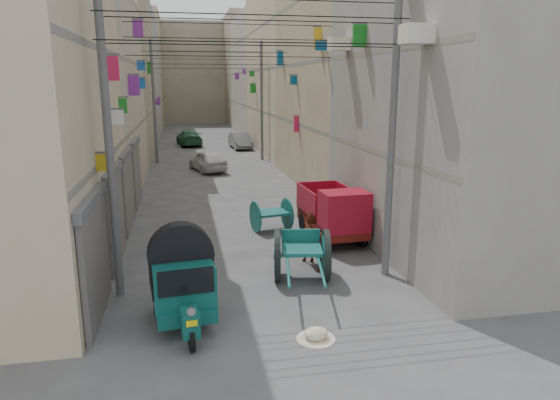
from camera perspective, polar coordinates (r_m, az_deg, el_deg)
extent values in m
cube|color=slate|center=(14.77, -19.78, 4.37)|extent=(0.25, 9.80, 0.18)
cube|color=slate|center=(14.65, -20.73, 16.02)|extent=(0.25, 9.80, 0.18)
cube|color=#B3A69A|center=(26.19, -25.37, 13.59)|extent=(8.00, 12.00, 12.00)
cube|color=slate|center=(25.64, -16.25, 8.07)|extent=(0.25, 11.76, 0.18)
cube|color=slate|center=(25.57, -16.69, 14.78)|extent=(0.25, 11.76, 0.18)
cube|color=#9F957D|center=(38.97, -20.86, 14.95)|extent=(8.00, 14.00, 14.00)
cube|color=slate|center=(38.57, -14.63, 9.74)|extent=(0.25, 13.72, 0.18)
cube|color=slate|center=(38.53, -14.90, 14.19)|extent=(0.25, 13.72, 0.18)
cube|color=slate|center=(38.72, -15.17, 18.63)|extent=(0.25, 13.72, 0.18)
cube|color=gray|center=(52.81, -18.26, 13.28)|extent=(8.00, 14.00, 11.80)
cube|color=slate|center=(52.54, -13.77, 10.61)|extent=(0.25, 13.72, 0.18)
cube|color=slate|center=(52.51, -13.96, 13.88)|extent=(0.25, 13.72, 0.18)
cube|color=slate|center=(52.65, -14.15, 17.14)|extent=(0.25, 13.72, 0.18)
cube|color=tan|center=(65.75, -16.95, 13.98)|extent=(8.00, 12.00, 13.50)
cube|color=slate|center=(65.52, -13.30, 11.09)|extent=(0.25, 11.76, 0.18)
cube|color=slate|center=(65.50, -13.45, 13.71)|extent=(0.25, 11.76, 0.18)
cube|color=slate|center=(65.61, -13.59, 16.33)|extent=(0.25, 11.76, 0.18)
cube|color=gray|center=(17.55, 24.20, 16.12)|extent=(8.00, 10.00, 13.00)
cube|color=slate|center=(15.78, 11.38, 5.41)|extent=(0.25, 9.80, 0.18)
cube|color=slate|center=(15.67, 11.90, 16.34)|extent=(0.25, 9.80, 0.18)
cube|color=tan|center=(27.31, 10.45, 14.55)|extent=(8.00, 12.00, 12.00)
cube|color=slate|center=(26.23, 2.18, 8.69)|extent=(0.25, 11.76, 0.18)
cube|color=slate|center=(26.16, 2.24, 15.25)|extent=(0.25, 11.76, 0.18)
cube|color=slate|center=(26.44, 2.30, 21.77)|extent=(0.25, 11.76, 0.18)
cube|color=#C9B498|center=(39.74, 3.43, 15.71)|extent=(8.00, 14.00, 14.00)
cube|color=slate|center=(38.97, -2.26, 10.18)|extent=(0.25, 13.72, 0.18)
cube|color=slate|center=(38.93, -2.31, 14.60)|extent=(0.25, 13.72, 0.18)
cube|color=slate|center=(39.11, -2.35, 18.99)|extent=(0.25, 13.72, 0.18)
cube|color=#B3A69A|center=(53.38, -0.44, 13.92)|extent=(8.00, 14.00, 11.80)
cube|color=slate|center=(52.83, -4.65, 10.95)|extent=(0.25, 13.72, 0.18)
cube|color=slate|center=(52.80, -4.72, 14.21)|extent=(0.25, 13.72, 0.18)
cube|color=slate|center=(52.94, -4.78, 17.46)|extent=(0.25, 13.72, 0.18)
cube|color=#9F957D|center=(66.21, -2.60, 14.51)|extent=(8.00, 12.00, 13.50)
cube|color=slate|center=(65.76, -5.97, 11.37)|extent=(0.25, 11.76, 0.18)
cube|color=slate|center=(65.73, -6.04, 13.98)|extent=(0.25, 11.76, 0.18)
cube|color=slate|center=(65.84, -6.10, 16.60)|extent=(0.25, 11.76, 0.18)
cube|color=#9F957D|center=(72.49, -9.91, 14.03)|extent=(22.00, 10.00, 13.00)
cube|color=#48484D|center=(12.11, -20.31, -6.81)|extent=(0.12, 3.00, 2.60)
cube|color=#535355|center=(11.71, -20.77, -0.11)|extent=(0.18, 3.20, 0.25)
cube|color=#48484D|center=(15.61, -18.25, -2.21)|extent=(0.12, 3.00, 2.60)
cube|color=#535355|center=(15.30, -18.57, 3.03)|extent=(0.18, 3.20, 0.25)
cube|color=#48484D|center=(19.18, -16.96, 0.69)|extent=(0.12, 3.00, 2.60)
cube|color=#535355|center=(18.93, -17.20, 4.98)|extent=(0.18, 3.20, 0.25)
cube|color=#48484D|center=(22.89, -16.06, 2.72)|extent=(0.12, 3.00, 2.60)
cube|color=#535355|center=(22.69, -16.25, 6.32)|extent=(0.18, 3.20, 0.25)
cube|color=#177F20|center=(41.13, -3.25, 14.21)|extent=(0.38, 0.08, 0.41)
cube|color=#7E2893|center=(48.13, -13.71, 10.91)|extent=(0.27, 0.08, 0.71)
cube|color=gold|center=(13.16, -19.34, 4.07)|extent=(0.44, 0.08, 0.42)
cube|color=#7E2893|center=(22.33, -16.37, 12.45)|extent=(0.45, 0.08, 0.84)
cube|color=#7E2893|center=(51.64, -4.93, 13.91)|extent=(0.41, 0.08, 0.59)
cube|color=silver|center=(16.36, -18.09, 8.96)|extent=(0.38, 0.08, 0.44)
cube|color=#177F20|center=(40.39, -3.11, 12.63)|extent=(0.43, 0.08, 0.72)
cube|color=#7E2893|center=(46.43, -4.13, 14.41)|extent=(0.28, 0.08, 0.44)
cube|color=#7E2893|center=(26.65, -15.92, 18.31)|extent=(0.48, 0.08, 0.84)
cube|color=#7E2893|center=(44.60, -13.87, 10.80)|extent=(0.31, 0.08, 0.44)
cube|color=#0B5282|center=(26.10, 1.56, 13.54)|extent=(0.35, 0.08, 0.45)
cube|color=#0B5282|center=(29.69, 0.00, 15.89)|extent=(0.34, 0.08, 0.79)
cube|color=#177F20|center=(18.60, -17.51, 10.23)|extent=(0.28, 0.08, 0.52)
cube|color=#177F20|center=(36.14, -14.71, 14.39)|extent=(0.28, 0.08, 0.74)
cube|color=#CF1B4F|center=(25.70, 1.88, 8.65)|extent=(0.26, 0.08, 0.80)
cube|color=yellow|center=(16.88, 9.15, 17.88)|extent=(0.34, 0.08, 0.55)
cube|color=#CF1B4F|center=(15.13, -18.85, 14.06)|extent=(0.47, 0.08, 0.67)
cube|color=blue|center=(27.68, -15.59, 14.56)|extent=(0.40, 0.08, 0.47)
cube|color=blue|center=(28.19, -15.48, 12.71)|extent=(0.32, 0.08, 0.55)
cube|color=#0B5282|center=(21.02, 4.70, 17.15)|extent=(0.47, 0.08, 0.35)
cube|color=yellow|center=(21.86, 4.31, 17.92)|extent=(0.32, 0.08, 0.89)
cube|color=#177F20|center=(16.79, 9.08, 18.03)|extent=(0.44, 0.08, 0.69)
cube|color=#CF1B4F|center=(12.85, -20.72, 2.16)|extent=(0.10, 3.20, 0.80)
cube|color=silver|center=(21.68, -16.93, 6.64)|extent=(0.10, 3.20, 0.80)
cube|color=silver|center=(33.60, -14.98, 8.92)|extent=(0.10, 3.20, 0.80)
cube|color=#CF1B4F|center=(45.56, -14.05, 10.00)|extent=(0.10, 3.20, 0.80)
cube|color=#177F20|center=(13.98, 14.22, 3.45)|extent=(0.10, 3.20, 0.80)
cube|color=yellow|center=(22.37, 4.38, 7.36)|extent=(0.10, 3.20, 0.80)
cube|color=#CF1B4F|center=(34.05, -1.05, 9.41)|extent=(0.10, 3.20, 0.80)
cube|color=#7E2893|center=(45.89, -3.71, 10.38)|extent=(0.10, 3.20, 0.80)
cube|color=silver|center=(12.76, 15.35, 17.83)|extent=(0.70, 0.55, 0.45)
cube|color=silver|center=(18.35, 6.76, 17.28)|extent=(0.70, 0.55, 0.45)
cylinder|color=#535355|center=(12.64, -19.02, 6.71)|extent=(0.20, 0.20, 8.00)
cylinder|color=#535355|center=(13.66, 12.69, 7.55)|extent=(0.20, 0.20, 8.00)
cylinder|color=#535355|center=(34.52, -14.20, 10.73)|extent=(0.20, 0.20, 8.00)
cylinder|color=#535355|center=(34.91, -2.10, 11.14)|extent=(0.20, 0.20, 8.00)
cylinder|color=black|center=(12.13, -2.28, 17.58)|extent=(7.40, 0.02, 0.02)
cylinder|color=black|center=(12.19, -2.31, 20.39)|extent=(7.40, 0.02, 0.02)
cylinder|color=black|center=(13.12, -2.99, 17.25)|extent=(7.40, 0.02, 0.02)
cylinder|color=black|center=(13.17, -3.02, 19.85)|extent=(7.40, 0.02, 0.02)
cylinder|color=black|center=(18.57, -5.50, 16.03)|extent=(7.40, 0.02, 0.02)
cylinder|color=black|center=(18.61, -5.54, 17.87)|extent=(7.40, 0.02, 0.02)
cylinder|color=black|center=(18.66, -5.58, 19.40)|extent=(7.40, 0.02, 0.02)
cylinder|color=black|center=(26.53, -7.29, 15.13)|extent=(7.40, 0.02, 0.02)
cylinder|color=black|center=(26.56, -7.33, 16.43)|extent=(7.40, 0.02, 0.02)
cylinder|color=black|center=(26.59, -7.36, 17.50)|extent=(7.40, 0.02, 0.02)
cylinder|color=black|center=(34.52, -8.25, 14.65)|extent=(7.40, 0.02, 0.02)
cylinder|color=black|center=(34.54, -8.28, 15.64)|extent=(7.40, 0.02, 0.02)
cylinder|color=black|center=(34.56, -8.31, 16.47)|extent=(7.40, 0.02, 0.02)
cylinder|color=black|center=(10.55, -10.10, -15.28)|extent=(0.18, 0.57, 0.56)
cylinder|color=black|center=(12.21, -13.93, -11.36)|extent=(0.18, 0.57, 0.56)
cylinder|color=black|center=(12.30, -8.74, -10.91)|extent=(0.18, 0.57, 0.56)
cube|color=#0D4946|center=(11.62, -11.02, -11.44)|extent=(1.45, 2.02, 0.28)
cube|color=#0D4946|center=(10.45, -10.21, -13.61)|extent=(0.40, 0.49, 0.55)
cylinder|color=silver|center=(10.09, -10.12, -12.42)|extent=(0.18, 0.07, 0.18)
cube|color=yellow|center=(10.18, -10.04, -13.73)|extent=(0.22, 0.05, 0.12)
cube|color=#0D4946|center=(11.44, -11.18, -8.75)|extent=(1.48, 1.83, 0.95)
cube|color=black|center=(10.55, -10.68, -9.20)|extent=(1.15, 0.19, 0.55)
cube|color=black|center=(11.36, -14.53, -8.54)|extent=(0.17, 1.19, 0.65)
cube|color=black|center=(11.48, -7.91, -7.99)|extent=(0.17, 1.19, 0.65)
cube|color=silver|center=(10.82, -10.49, -12.92)|extent=(1.24, 0.19, 0.06)
cylinder|color=black|center=(13.63, -0.31, -6.33)|extent=(0.41, 1.43, 1.42)
cylinder|color=#135752|center=(13.63, -0.31, -6.33)|extent=(0.37, 1.12, 1.11)
cylinder|color=#535355|center=(13.63, -0.31, -6.33)|extent=(0.25, 0.22, 0.18)
cylinder|color=black|center=(13.70, 5.27, -6.28)|extent=(0.41, 1.43, 1.42)
cylinder|color=#135752|center=(13.70, 5.27, -6.28)|extent=(0.37, 1.12, 1.11)
cylinder|color=#535355|center=(13.70, 5.27, -6.28)|extent=(0.25, 0.22, 0.18)
cylinder|color=#535355|center=(13.65, 2.49, -6.32)|extent=(1.37, 0.33, 0.08)
cube|color=#135752|center=(13.59, 2.49, -5.59)|extent=(1.25, 1.29, 0.10)
cube|color=#135752|center=(14.01, 2.39, -4.05)|extent=(1.07, 0.27, 0.36)
cylinder|color=#135752|center=(12.41, 0.92, -7.85)|extent=(0.49, 2.32, 0.07)
cylinder|color=#135752|center=(12.46, 4.70, -7.81)|extent=(0.49, 2.32, 0.07)
cylinder|color=black|center=(16.18, 5.00, -4.60)|extent=(0.22, 0.68, 0.67)
cylinder|color=black|center=(18.22, 2.70, -2.51)|extent=(0.22, 0.68, 0.67)
cylinder|color=black|center=(16.65, 9.33, -4.21)|extent=(0.22, 0.68, 0.67)
cylinder|color=black|center=(18.64, 6.61, -2.23)|extent=(0.22, 0.68, 0.67)
cube|color=#5E140D|center=(17.34, 5.88, -2.62)|extent=(1.65, 3.44, 0.36)
cube|color=maroon|center=(16.10, 7.35, -1.27)|extent=(1.53, 1.15, 1.27)
cube|color=black|center=(15.64, 8.00, -1.34)|extent=(1.33, 0.13, 0.56)
cube|color=#5E140D|center=(17.78, 5.28, -1.29)|extent=(1.65, 2.32, 0.12)
cube|color=maroon|center=(17.45, 3.01, -0.05)|extent=(0.18, 2.24, 0.87)
cube|color=maroon|center=(17.93, 7.56, 0.22)|extent=(0.18, 2.24, 0.87)
cube|color=maroon|center=(18.69, 4.20, 0.84)|extent=(1.53, 0.14, 0.87)
cylinder|color=#135752|center=(17.96, -2.84, -1.95)|extent=(0.29, 1.14, 1.15)
cylinder|color=#135752|center=(18.40, 0.80, -1.57)|extent=(0.29, 1.14, 1.15)
cube|color=#135752|center=(18.15, -1.00, -1.44)|extent=(1.28, 1.17, 0.09)
cylinder|color=#535355|center=(18.17, -1.00, -1.76)|extent=(1.27, 0.32, 0.07)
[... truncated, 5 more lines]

